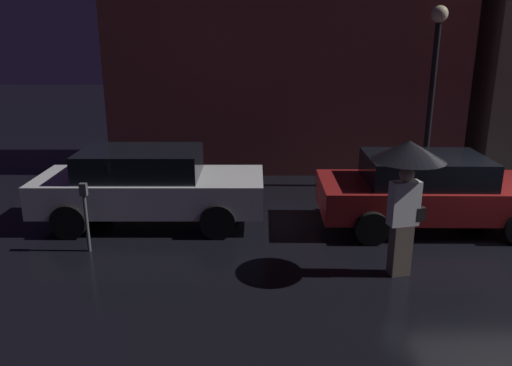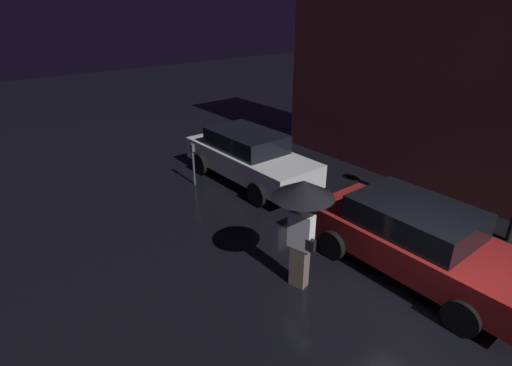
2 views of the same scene
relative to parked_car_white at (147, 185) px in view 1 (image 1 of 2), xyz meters
name	(u,v)px [view 1 (image 1 of 2)]	position (x,y,z in m)	size (l,w,h in m)	color
ground_plane	(503,253)	(6.57, -1.52, -0.80)	(60.00, 60.00, 0.00)	black
building_facade_left	(284,41)	(2.98, 4.98, 2.73)	(9.55, 3.00, 7.04)	brown
parked_car_white	(147,185)	(0.00, 0.00, 0.00)	(4.52, 1.92, 1.52)	silver
parked_car_red	(428,190)	(5.59, -0.23, -0.04)	(4.41, 2.02, 1.45)	maroon
pedestrian_with_umbrella	(406,170)	(4.46, -2.32, 0.94)	(1.11, 1.11, 2.19)	#66564C
parking_meter	(84,210)	(-0.81, -1.43, -0.02)	(0.12, 0.10, 1.26)	#4C5154
street_lamp_near	(433,69)	(6.39, 2.49, 2.12)	(0.39, 0.39, 4.34)	black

